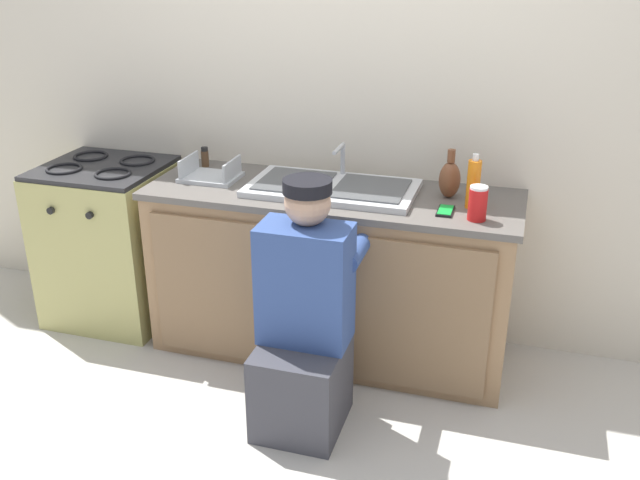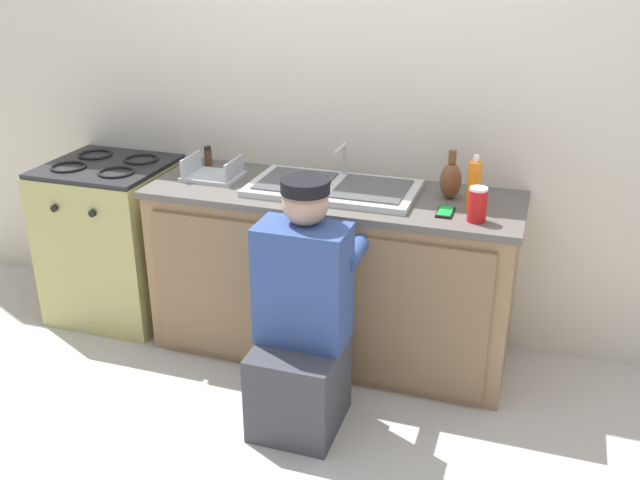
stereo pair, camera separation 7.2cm
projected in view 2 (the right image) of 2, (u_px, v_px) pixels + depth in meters
ground_plane at (314, 377)px, 3.49m from camera, size 12.00×12.00×0.00m
back_wall at (354, 96)px, 3.56m from camera, size 6.00×0.10×2.50m
counter_cabinet at (332, 276)px, 3.58m from camera, size 1.76×0.62×0.83m
countertop at (333, 195)px, 3.42m from camera, size 1.80×0.62×0.03m
sink_double_basin at (333, 187)px, 3.40m from camera, size 0.80×0.44×0.19m
stove_range at (115, 240)px, 3.94m from camera, size 0.64×0.62×0.89m
plumber_person at (302, 328)px, 3.01m from camera, size 0.42×0.61×1.10m
spice_bottle_pepper at (208, 156)px, 3.77m from camera, size 0.04×0.04×0.10m
soda_cup_red at (477, 205)px, 3.03m from camera, size 0.08×0.08×0.15m
cell_phone at (445, 212)px, 3.14m from camera, size 0.07×0.14×0.01m
soap_bottle_orange at (474, 185)px, 3.15m from camera, size 0.06×0.06×0.25m
dish_rack_tray at (213, 174)px, 3.58m from camera, size 0.28×0.22×0.11m
vase_decorative at (451, 180)px, 3.29m from camera, size 0.10×0.10×0.23m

